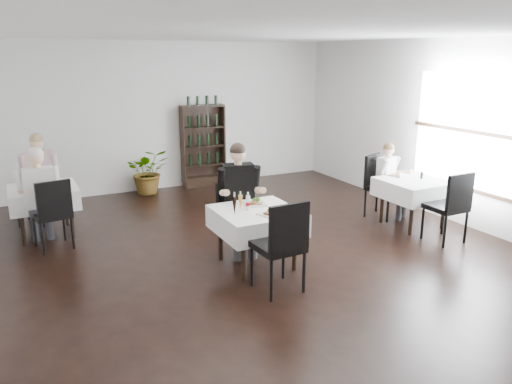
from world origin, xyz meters
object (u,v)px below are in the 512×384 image
diner_main (239,190)px  potted_tree (148,171)px  wine_shelf (203,146)px  main_table (257,221)px

diner_main → potted_tree: bearing=95.2°
wine_shelf → main_table: 4.41m
main_table → potted_tree: potted_tree is taller
wine_shelf → diner_main: wine_shelf is taller
wine_shelf → main_table: size_ratio=1.70×
potted_tree → diner_main: size_ratio=0.59×
main_table → potted_tree: (-0.33, 4.20, -0.16)m
main_table → diner_main: diner_main is taller
main_table → potted_tree: size_ratio=1.12×
wine_shelf → potted_tree: 1.30m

